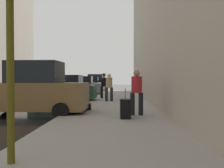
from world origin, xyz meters
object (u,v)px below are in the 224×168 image
Objects in this scene: fire_hydrant at (85,98)px; pedestrian_with_fedora at (104,84)px; duffel_bag at (87,107)px; pedestrian_in_red_jacket at (137,90)px; pedestrian_in_tan_coat at (109,86)px; parked_silver_sedan at (89,85)px; traffic_light at (10,2)px; rolling_suitcase at (125,108)px; parked_bronze_suv at (32,91)px; parked_black_suv at (94,83)px; parked_dark_green_sedan at (64,89)px; parked_gray_coupe at (80,86)px.

pedestrian_with_fedora is (0.72, 4.86, 0.64)m from fire_hydrant.
pedestrian_in_red_jacket is at bearing -37.64° from duffel_bag.
pedestrian_in_tan_coat is at bearing 102.11° from pedestrian_in_red_jacket.
pedestrian_with_fedora reaches higher than parked_silver_sedan.
traffic_light is 7.54m from duffel_bag.
pedestrian_in_tan_coat is (1.18, 2.35, 0.61)m from fire_hydrant.
rolling_suitcase is at bearing -120.19° from pedestrian_in_red_jacket.
duffel_bag is (2.18, -18.78, -0.56)m from parked_silver_sedan.
pedestrian_in_red_jacket is 6.14m from pedestrian_in_tan_coat.
parked_bronze_suv is 1.29× the size of traffic_light.
parked_black_suv is at bearing 97.79° from pedestrian_with_fedora.
parked_black_suv is 10.51× the size of duffel_bag.
pedestrian_in_red_jacket is at bearing 59.81° from rolling_suitcase.
pedestrian_in_tan_coat is at bearing -16.21° from parked_dark_green_sedan.
pedestrian_in_red_jacket is (2.47, -3.65, 0.61)m from fire_hydrant.
pedestrian_with_fedora is (0.67, 14.01, -1.62)m from traffic_light.
parked_silver_sedan is 21.51m from rolling_suitcase.
parked_gray_coupe is at bearing 116.16° from pedestrian_with_fedora.
pedestrian_in_tan_coat reaches higher than duffel_bag.
parked_gray_coupe is at bearing 95.53° from traffic_light.
fire_hydrant is 9.43m from traffic_light.
fire_hydrant is 4.45m from pedestrian_in_red_jacket.
parked_black_suv is at bearing 90.00° from parked_silver_sedan.
rolling_suitcase is at bearing -82.14° from parked_black_suv.
parked_black_suv is 32.54m from traffic_light.
parked_dark_green_sedan is (0.00, 6.12, -0.18)m from parked_bronze_suv.
pedestrian_in_red_jacket is at bearing -55.87° from fire_hydrant.
parked_dark_green_sedan is 3.02m from pedestrian_with_fedora.
pedestrian_in_red_jacket is at bearing -77.89° from pedestrian_in_tan_coat.
parked_bronze_suv is 3.46m from fire_hydrant.
parked_black_suv reaches higher than pedestrian_with_fedora.
parked_silver_sedan is 2.39× the size of pedestrian_with_fedora.
traffic_light is (0.05, -9.15, 2.26)m from fire_hydrant.
parked_dark_green_sedan is at bearing -90.00° from parked_black_suv.
parked_black_suv is 6.57× the size of fire_hydrant.
pedestrian_in_tan_coat is (2.99, 5.25, 0.07)m from parked_bronze_suv.
pedestrian_in_red_jacket reaches higher than fire_hydrant.
fire_hydrant reaches higher than duffel_bag.
duffel_bag is (0.38, -2.03, -0.21)m from fire_hydrant.
parked_dark_green_sedan is 2.40× the size of pedestrian_with_fedora.
pedestrian_in_red_jacket is (4.28, -0.75, 0.07)m from parked_bronze_suv.
parked_bronze_suv is 6.05m from pedestrian_in_tan_coat.
parked_black_suv is (-0.00, 20.07, 0.18)m from parked_dark_green_sedan.
parked_silver_sedan is 18.91m from duffel_bag.
pedestrian_with_fedora reaches higher than rolling_suitcase.
pedestrian_with_fedora is at bearing 100.56° from pedestrian_in_tan_coat.
parked_silver_sedan is at bearing 100.24° from rolling_suitcase.
parked_dark_green_sedan is 13.52m from parked_silver_sedan.
rolling_suitcase is (3.83, -1.52, -0.54)m from parked_bronze_suv.
parked_silver_sedan is at bearing 101.84° from pedestrian_in_red_jacket.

